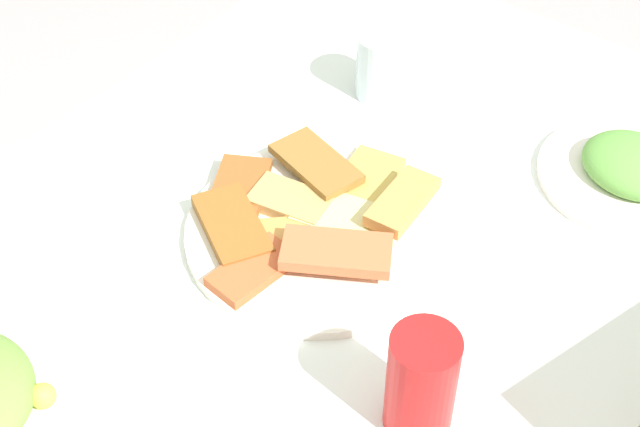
% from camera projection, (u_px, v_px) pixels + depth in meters
% --- Properties ---
extents(dining_table, '(1.13, 0.80, 0.75)m').
position_uv_depth(dining_table, '(323.00, 281.00, 1.15)').
color(dining_table, white).
rests_on(dining_table, ground_plane).
extents(pide_platter, '(0.31, 0.31, 0.05)m').
position_uv_depth(pide_platter, '(311.00, 224.00, 1.07)').
color(pide_platter, white).
rests_on(pide_platter, dining_table).
extents(salad_plate_rice, '(0.23, 0.23, 0.05)m').
position_uv_depth(salad_plate_rice, '(632.00, 170.00, 1.14)').
color(salad_plate_rice, white).
rests_on(salad_plate_rice, dining_table).
extents(soda_can, '(0.09, 0.09, 0.12)m').
position_uv_depth(soda_can, '(421.00, 383.00, 0.86)').
color(soda_can, red).
rests_on(soda_can, dining_table).
extents(drinking_glass, '(0.07, 0.07, 0.09)m').
position_uv_depth(drinking_glass, '(382.00, 65.00, 1.24)').
color(drinking_glass, silver).
rests_on(drinking_glass, dining_table).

